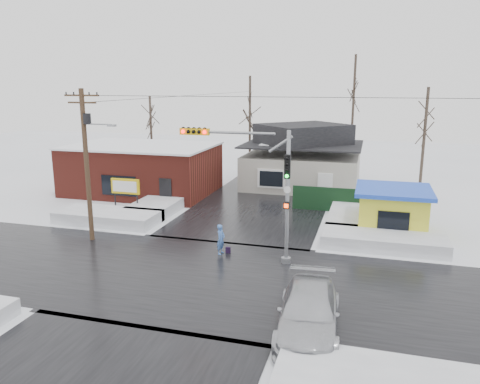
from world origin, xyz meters
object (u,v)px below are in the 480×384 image
(marquee_sign, at_px, (125,187))
(kiosk, at_px, (392,210))
(utility_pole, at_px, (87,156))
(traffic_signal, at_px, (258,177))
(pedestrian, at_px, (221,240))
(car, at_px, (309,313))

(marquee_sign, relative_size, kiosk, 0.55)
(utility_pole, bearing_deg, kiosk, 20.44)
(traffic_signal, distance_m, marquee_sign, 13.42)
(pedestrian, bearing_deg, kiosk, -44.33)
(traffic_signal, xyz_separation_m, utility_pole, (-10.36, 0.53, 0.57))
(car, bearing_deg, kiosk, 71.61)
(kiosk, bearing_deg, utility_pole, -159.56)
(pedestrian, bearing_deg, marquee_sign, 66.15)
(traffic_signal, height_order, utility_pole, utility_pole)
(utility_pole, distance_m, kiosk, 18.95)
(traffic_signal, distance_m, pedestrian, 4.29)
(traffic_signal, xyz_separation_m, car, (3.65, -6.73, -3.72))
(marquee_sign, bearing_deg, kiosk, 1.55)
(kiosk, bearing_deg, pedestrian, -144.11)
(utility_pole, bearing_deg, traffic_signal, -2.95)
(kiosk, bearing_deg, marquee_sign, -178.45)
(marquee_sign, xyz_separation_m, pedestrian, (9.28, -6.17, -1.08))
(utility_pole, height_order, kiosk, utility_pole)
(utility_pole, height_order, pedestrian, utility_pole)
(marquee_sign, xyz_separation_m, car, (15.09, -13.26, -1.10))
(utility_pole, relative_size, marquee_sign, 3.53)
(traffic_signal, bearing_deg, car, -61.49)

